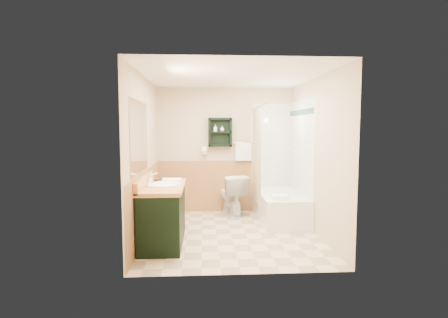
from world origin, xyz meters
The scene contains 25 objects.
floor centered at (0.00, 0.00, 0.00)m, with size 3.00×3.00×0.00m, color beige.
back_wall centered at (0.00, 1.52, 1.20)m, with size 2.60×0.04×2.40m, color beige.
left_wall centered at (-1.32, 0.00, 1.20)m, with size 0.04×3.00×2.40m, color beige.
right_wall centered at (1.32, 0.00, 1.20)m, with size 0.04×3.00×2.40m, color beige.
ceiling centered at (0.00, 0.00, 2.42)m, with size 2.60×3.00×0.04m, color white.
wainscot_left centered at (-1.29, 0.00, 0.50)m, with size 2.98×2.98×1.00m, color tan, non-canonical shape.
wainscot_back centered at (0.00, 1.49, 0.50)m, with size 2.58×2.58×1.00m, color tan, non-canonical shape.
mirror_frame centered at (-1.27, -0.55, 1.50)m, with size 1.30×1.30×1.00m, color brown, non-canonical shape.
mirror_glass centered at (-1.27, -0.55, 1.50)m, with size 1.20×1.20×0.90m, color white, non-canonical shape.
tile_right centered at (1.28, 0.75, 1.05)m, with size 1.50×1.50×2.10m, color white, non-canonical shape.
tile_back centered at (1.03, 1.48, 1.05)m, with size 0.95×0.95×2.10m, color white, non-canonical shape.
tile_accent centered at (1.27, 0.75, 1.90)m, with size 1.50×1.50×0.10m, color #164D36, non-canonical shape.
wall_shelf centered at (-0.10, 1.41, 1.55)m, with size 0.45×0.15×0.55m, color black.
hair_dryer centered at (-0.40, 1.43, 1.20)m, with size 0.10×0.24×0.18m, color white, non-canonical shape.
towel_bar centered at (0.35, 1.45, 1.35)m, with size 0.40×0.06×0.40m, color white, non-canonical shape.
curtain_rod centered at (0.53, 0.75, 2.00)m, with size 0.03×0.03×1.60m, color silver.
shower_curtain centered at (0.53, 0.92, 1.15)m, with size 1.05×1.05×1.70m, color beige, non-canonical shape.
vanity centered at (-0.99, -0.34, 0.42)m, with size 0.59×1.31×0.83m, color black.
bathtub centered at (0.93, 0.72, 0.25)m, with size 0.74×1.50×0.49m, color white.
toilet centered at (0.10, 1.17, 0.38)m, with size 0.43×0.78×0.76m, color white.
counter_towel centered at (-0.89, -0.03, 0.85)m, with size 0.28×0.22×0.04m, color white.
vanity_book centered at (-1.16, 0.02, 0.94)m, with size 0.16×0.02×0.21m, color black.
tub_towel centered at (0.80, 0.18, 0.53)m, with size 0.25×0.21×0.07m, color white.
soap_bottle_a centered at (-0.19, 1.40, 1.59)m, with size 0.06×0.13×0.06m, color white.
soap_bottle_b centered at (-0.06, 1.40, 1.60)m, with size 0.08×0.10×0.08m, color white.
Camera 1 is at (-0.42, -5.25, 1.64)m, focal length 28.00 mm.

